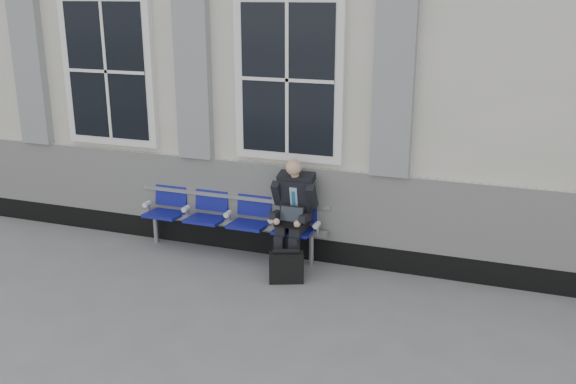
% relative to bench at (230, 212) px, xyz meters
% --- Properties ---
extents(ground, '(70.00, 70.00, 0.00)m').
position_rel_bench_xyz_m(ground, '(0.39, -1.32, -0.55)').
color(ground, slate).
rests_on(ground, ground).
extents(station_building, '(14.40, 4.40, 4.49)m').
position_rel_bench_xyz_m(station_building, '(0.38, 2.15, 1.67)').
color(station_building, beige).
rests_on(station_building, ground).
extents(bench, '(2.60, 0.47, 0.91)m').
position_rel_bench_xyz_m(bench, '(0.00, 0.00, 0.00)').
color(bench, '#9EA0A3').
rests_on(bench, ground).
extents(businessman, '(0.53, 0.72, 1.36)m').
position_rel_bench_xyz_m(businessman, '(0.90, -0.13, 0.19)').
color(businessman, black).
rests_on(businessman, ground).
extents(briefcase, '(0.43, 0.30, 0.41)m').
position_rel_bench_xyz_m(briefcase, '(0.98, -0.59, -0.36)').
color(briefcase, black).
rests_on(briefcase, ground).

